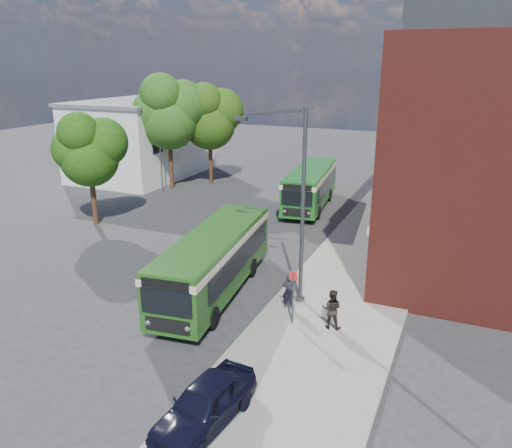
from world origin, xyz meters
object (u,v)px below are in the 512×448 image
at_px(bus_front, 214,258).
at_px(bus_rear, 311,184).
at_px(parked_car, 205,404).
at_px(street_lamp, 295,204).

xyz_separation_m(bus_front, bus_rear, (-0.40, 16.39, -0.00)).
xyz_separation_m(bus_rear, parked_car, (4.64, -24.93, -0.98)).
bearing_deg(street_lamp, bus_rear, 105.02).
relative_size(street_lamp, parked_car, 2.18).
distance_m(bus_front, bus_rear, 16.40).
relative_size(bus_front, parked_car, 2.57).
bearing_deg(street_lamp, bus_front, -171.08).
xyz_separation_m(street_lamp, bus_rear, (-4.24, 15.79, -2.96)).
distance_m(street_lamp, bus_front, 4.88).
bearing_deg(bus_rear, bus_front, -88.60).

